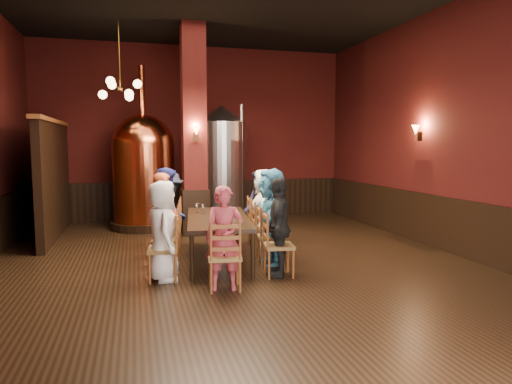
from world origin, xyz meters
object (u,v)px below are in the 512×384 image
object	(u,v)px
dining_table	(218,221)
rose_vase	(224,195)
copper_kettle	(144,170)
person_2	(168,213)
steel_vessel	(222,166)
person_0	(163,231)
person_1	(165,221)

from	to	relation	value
dining_table	rose_vase	size ratio (longest dim) A/B	6.54
copper_kettle	dining_table	bearing A→B (deg)	-72.06
dining_table	person_2	xyz separation A→B (m)	(-0.80, 0.43, 0.10)
copper_kettle	person_2	bearing A→B (deg)	-83.99
steel_vessel	person_2	bearing A→B (deg)	-117.29
person_0	copper_kettle	bearing A→B (deg)	-1.09
person_2	copper_kettle	distance (m)	3.11
copper_kettle	rose_vase	world-z (taller)	copper_kettle
person_1	rose_vase	bearing A→B (deg)	-18.67
person_0	rose_vase	xyz separation A→B (m)	(1.26, 1.85, 0.28)
person_1	person_0	bearing A→B (deg)	-160.84
steel_vessel	rose_vase	xyz separation A→B (m)	(-0.41, -2.39, -0.44)
dining_table	person_2	bearing A→B (deg)	158.78
person_2	rose_vase	size ratio (longest dim) A/B	4.11
dining_table	person_1	size ratio (longest dim) A/B	1.65
person_0	person_2	world-z (taller)	person_2
dining_table	person_2	world-z (taller)	person_2
person_0	person_1	size ratio (longest dim) A/B	0.95
copper_kettle	rose_vase	distance (m)	2.91
person_2	copper_kettle	world-z (taller)	copper_kettle
person_2	person_0	bearing A→B (deg)	173.35
steel_vessel	person_1	bearing A→B (deg)	-113.94
dining_table	person_2	distance (m)	0.92
dining_table	person_0	xyz separation A→B (m)	(-0.97, -0.89, 0.04)
copper_kettle	rose_vase	bearing A→B (deg)	-60.60
person_1	rose_vase	distance (m)	1.68
person_2	steel_vessel	xyz separation A→B (m)	(1.51, 2.92, 0.66)
rose_vase	person_1	bearing A→B (deg)	-134.85
person_2	person_1	bearing A→B (deg)	173.35
rose_vase	person_2	bearing A→B (deg)	-154.30
copper_kettle	steel_vessel	size ratio (longest dim) A/B	1.30
copper_kettle	steel_vessel	xyz separation A→B (m)	(1.83, -0.12, 0.08)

